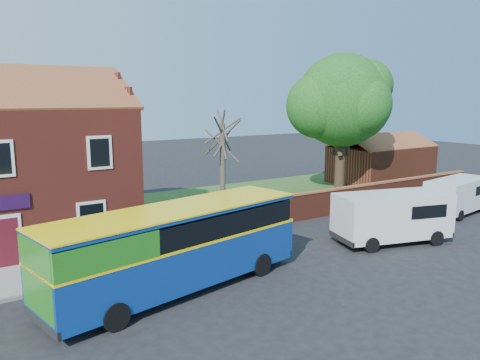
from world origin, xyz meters
TOP-DOWN VIEW (x-y plane):
  - ground at (0.00, 0.00)m, footprint 120.00×120.00m
  - pavement at (-7.00, 5.75)m, footprint 18.00×3.50m
  - kerb at (-7.00, 4.00)m, footprint 18.00×0.15m
  - grass_strip at (13.00, 13.00)m, footprint 26.00×12.00m
  - boundary_wall at (13.00, 7.00)m, footprint 22.00×0.38m
  - outbuilding at (22.00, 13.00)m, footprint 8.20×5.06m
  - bus at (-2.32, 1.68)m, footprint 10.44×4.53m
  - van_near at (9.27, 1.31)m, footprint 5.95×3.61m
  - van_far at (17.31, 3.03)m, footprint 5.12×2.63m
  - large_tree at (15.32, 11.15)m, footprint 8.28×6.55m
  - bare_tree at (4.81, 9.98)m, footprint 2.26×2.69m

SIDE VIEW (x-z plane):
  - ground at x=0.00m, z-range 0.00..0.00m
  - grass_strip at x=13.00m, z-range 0.00..0.04m
  - pavement at x=-7.00m, z-range 0.00..0.12m
  - kerb at x=-7.00m, z-range 0.00..0.14m
  - boundary_wall at x=13.00m, z-range 0.01..1.61m
  - van_far at x=17.31m, z-range 0.13..2.28m
  - van_near at x=9.27m, z-range 0.15..2.59m
  - outbuilding at x=22.00m, z-range -0.48..3.69m
  - bus at x=-2.32m, z-range 0.21..3.30m
  - bare_tree at x=4.81m, z-range 0.08..6.11m
  - large_tree at x=15.32m, z-range 1.56..11.66m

